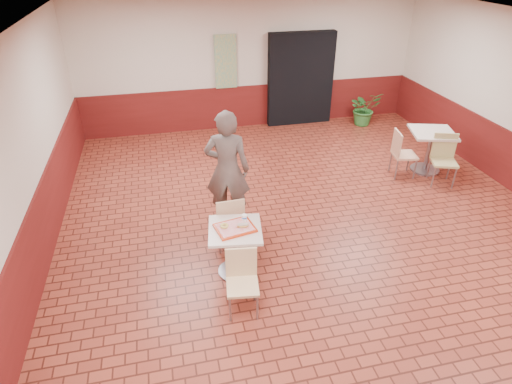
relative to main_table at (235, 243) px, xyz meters
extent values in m
cube|color=maroon|center=(1.40, 0.33, -0.49)|extent=(8.00, 10.00, 0.01)
cube|color=white|center=(1.40, 0.33, 2.51)|extent=(8.00, 10.00, 0.01)
cube|color=beige|center=(1.40, 5.33, 1.01)|extent=(8.00, 0.01, 3.00)
cube|color=beige|center=(-2.60, 0.33, 1.01)|extent=(0.01, 10.00, 3.00)
cube|color=#571310|center=(1.40, 5.31, 0.01)|extent=(8.00, 0.04, 1.00)
cube|color=#571310|center=(-2.58, 0.33, 0.01)|extent=(0.04, 10.00, 1.00)
cube|color=black|center=(2.60, 5.21, 0.61)|extent=(1.60, 0.22, 2.20)
cube|color=gray|center=(0.80, 5.27, 1.11)|extent=(0.50, 0.03, 1.20)
cube|color=beige|center=(0.00, 0.00, 0.22)|extent=(0.69, 0.69, 0.04)
cylinder|color=gray|center=(0.00, 0.00, -0.15)|extent=(0.08, 0.08, 0.69)
cylinder|color=gray|center=(0.00, 0.00, -0.48)|extent=(0.50, 0.50, 0.03)
cube|color=#E0BC86|center=(-0.05, -0.72, -0.10)|extent=(0.43, 0.43, 0.04)
cube|color=#E0BC86|center=(-0.03, -0.55, 0.13)|extent=(0.38, 0.08, 0.42)
cylinder|color=gray|center=(-0.24, -0.86, -0.30)|extent=(0.03, 0.03, 0.37)
cylinder|color=gray|center=(0.09, -0.91, -0.30)|extent=(0.03, 0.03, 0.37)
cylinder|color=gray|center=(-0.19, -0.54, -0.30)|extent=(0.03, 0.03, 0.37)
cylinder|color=gray|center=(0.13, -0.58, -0.30)|extent=(0.03, 0.03, 0.37)
cube|color=tan|center=(0.01, 0.64, -0.07)|extent=(0.43, 0.43, 0.04)
cube|color=tan|center=(0.02, 0.45, 0.17)|extent=(0.41, 0.05, 0.45)
cylinder|color=gray|center=(0.18, 0.82, -0.29)|extent=(0.03, 0.03, 0.40)
cylinder|color=gray|center=(-0.17, 0.80, -0.29)|extent=(0.03, 0.03, 0.40)
cylinder|color=gray|center=(0.20, 0.47, -0.29)|extent=(0.03, 0.03, 0.40)
cylinder|color=gray|center=(-0.15, 0.45, -0.29)|extent=(0.03, 0.03, 0.40)
imported|color=brown|center=(0.12, 1.25, 0.46)|extent=(0.80, 0.64, 1.91)
cube|color=#B12B0D|center=(0.00, 0.00, 0.25)|extent=(0.50, 0.39, 0.03)
cube|color=#E18585|center=(0.00, 0.00, 0.27)|extent=(0.44, 0.33, 0.00)
torus|color=gold|center=(-0.14, 0.03, 0.29)|extent=(0.12, 0.12, 0.04)
ellipsoid|color=gold|center=(0.10, -0.03, 0.29)|extent=(0.16, 0.09, 0.04)
cube|color=silver|center=(0.10, -0.03, 0.31)|extent=(0.14, 0.08, 0.01)
ellipsoid|color=#C55A1B|center=(0.04, -0.02, 0.28)|extent=(0.04, 0.03, 0.02)
cylinder|color=white|center=(0.15, 0.12, 0.31)|extent=(0.07, 0.07, 0.09)
cylinder|color=blue|center=(0.15, 0.12, 0.32)|extent=(0.07, 0.07, 0.02)
cube|color=beige|center=(4.27, 2.15, 0.32)|extent=(0.79, 0.79, 0.04)
cylinder|color=gray|center=(4.27, 2.15, -0.10)|extent=(0.09, 0.09, 0.79)
cylinder|color=gray|center=(4.27, 2.15, -0.47)|extent=(0.57, 0.57, 0.03)
cube|color=#E1B087|center=(3.70, 2.07, -0.06)|extent=(0.49, 0.49, 0.04)
cube|color=#E1B087|center=(3.51, 2.11, 0.19)|extent=(0.11, 0.42, 0.46)
cylinder|color=gray|center=(3.85, 1.86, -0.29)|extent=(0.03, 0.03, 0.41)
cylinder|color=gray|center=(3.91, 2.22, -0.29)|extent=(0.03, 0.03, 0.41)
cylinder|color=gray|center=(3.49, 1.93, -0.29)|extent=(0.03, 0.03, 0.41)
cylinder|color=gray|center=(3.56, 2.28, -0.29)|extent=(0.03, 0.03, 0.41)
cube|color=tan|center=(4.24, 1.60, -0.05)|extent=(0.56, 0.56, 0.04)
cube|color=tan|center=(4.31, 1.79, 0.21)|extent=(0.42, 0.18, 0.47)
cylinder|color=gray|center=(4.00, 1.49, -0.28)|extent=(0.03, 0.03, 0.42)
cylinder|color=gray|center=(4.35, 1.37, -0.28)|extent=(0.03, 0.03, 0.42)
cylinder|color=gray|center=(4.13, 1.84, -0.28)|extent=(0.03, 0.03, 0.42)
cylinder|color=gray|center=(4.48, 1.72, -0.28)|extent=(0.03, 0.03, 0.42)
imported|color=#2F732E|center=(4.13, 4.73, -0.07)|extent=(0.83, 0.74, 0.84)
camera|label=1|loc=(-0.77, -4.52, 3.50)|focal=30.00mm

